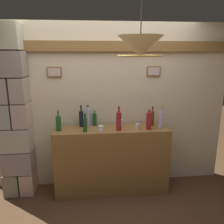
{
  "coord_description": "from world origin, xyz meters",
  "views": [
    {
      "loc": [
        -0.31,
        -2.26,
        2.01
      ],
      "look_at": [
        0.0,
        0.76,
        1.22
      ],
      "focal_mm": 37.04,
      "sensor_mm": 36.0,
      "label": 1
    }
  ],
  "objects_px": {
    "liquor_bottle_whiskey": "(149,121)",
    "liquor_bottle_tequila": "(58,123)",
    "liquor_bottle_vodka": "(161,119)",
    "liquor_bottle_sherry": "(81,119)",
    "glass_tumbler_rocks": "(137,126)",
    "glass_tumbler_shot": "(120,123)",
    "liquor_bottle_scotch": "(119,121)",
    "glass_tumbler_highball": "(101,129)",
    "liquor_bottle_port": "(95,119)",
    "liquor_bottle_rum": "(88,117)",
    "liquor_bottle_rye": "(152,118)",
    "pendant_lamp": "(140,47)",
    "liquor_bottle_mezcal": "(85,125)"
  },
  "relations": [
    {
      "from": "glass_tumbler_shot",
      "to": "liquor_bottle_whiskey",
      "type": "bearing_deg",
      "value": -25.93
    },
    {
      "from": "liquor_bottle_tequila",
      "to": "glass_tumbler_rocks",
      "type": "bearing_deg",
      "value": -2.85
    },
    {
      "from": "liquor_bottle_vodka",
      "to": "glass_tumbler_highball",
      "type": "distance_m",
      "value": 0.85
    },
    {
      "from": "pendant_lamp",
      "to": "liquor_bottle_port",
      "type": "bearing_deg",
      "value": 117.53
    },
    {
      "from": "liquor_bottle_scotch",
      "to": "glass_tumbler_shot",
      "type": "distance_m",
      "value": 0.21
    },
    {
      "from": "liquor_bottle_sherry",
      "to": "pendant_lamp",
      "type": "bearing_deg",
      "value": -51.97
    },
    {
      "from": "liquor_bottle_tequila",
      "to": "liquor_bottle_whiskey",
      "type": "relative_size",
      "value": 1.03
    },
    {
      "from": "glass_tumbler_highball",
      "to": "liquor_bottle_tequila",
      "type": "bearing_deg",
      "value": 168.93
    },
    {
      "from": "liquor_bottle_vodka",
      "to": "pendant_lamp",
      "type": "distance_m",
      "value": 1.24
    },
    {
      "from": "liquor_bottle_port",
      "to": "glass_tumbler_rocks",
      "type": "height_order",
      "value": "liquor_bottle_port"
    },
    {
      "from": "liquor_bottle_sherry",
      "to": "glass_tumbler_rocks",
      "type": "bearing_deg",
      "value": -14.01
    },
    {
      "from": "glass_tumbler_rocks",
      "to": "glass_tumbler_highball",
      "type": "height_order",
      "value": "glass_tumbler_highball"
    },
    {
      "from": "liquor_bottle_tequila",
      "to": "liquor_bottle_whiskey",
      "type": "xyz_separation_m",
      "value": [
        1.23,
        -0.06,
        0.01
      ]
    },
    {
      "from": "liquor_bottle_sherry",
      "to": "glass_tumbler_highball",
      "type": "bearing_deg",
      "value": -43.34
    },
    {
      "from": "liquor_bottle_whiskey",
      "to": "glass_tumbler_highball",
      "type": "height_order",
      "value": "liquor_bottle_whiskey"
    },
    {
      "from": "glass_tumbler_rocks",
      "to": "glass_tumbler_highball",
      "type": "xyz_separation_m",
      "value": [
        -0.51,
        -0.06,
        0.0
      ]
    },
    {
      "from": "liquor_bottle_whiskey",
      "to": "liquor_bottle_vodka",
      "type": "xyz_separation_m",
      "value": [
        0.17,
        0.02,
        0.01
      ]
    },
    {
      "from": "glass_tumbler_rocks",
      "to": "liquor_bottle_tequila",
      "type": "bearing_deg",
      "value": 177.15
    },
    {
      "from": "liquor_bottle_scotch",
      "to": "liquor_bottle_rye",
      "type": "relative_size",
      "value": 1.2
    },
    {
      "from": "liquor_bottle_vodka",
      "to": "glass_tumbler_shot",
      "type": "height_order",
      "value": "liquor_bottle_vodka"
    },
    {
      "from": "glass_tumbler_highball",
      "to": "glass_tumbler_shot",
      "type": "bearing_deg",
      "value": 38.28
    },
    {
      "from": "liquor_bottle_vodka",
      "to": "liquor_bottle_sherry",
      "type": "xyz_separation_m",
      "value": [
        -1.11,
        0.18,
        -0.01
      ]
    },
    {
      "from": "liquor_bottle_tequila",
      "to": "glass_tumbler_highball",
      "type": "distance_m",
      "value": 0.58
    },
    {
      "from": "liquor_bottle_whiskey",
      "to": "liquor_bottle_port",
      "type": "bearing_deg",
      "value": 161.39
    },
    {
      "from": "liquor_bottle_scotch",
      "to": "pendant_lamp",
      "type": "height_order",
      "value": "pendant_lamp"
    },
    {
      "from": "liquor_bottle_rye",
      "to": "liquor_bottle_sherry",
      "type": "bearing_deg",
      "value": 177.22
    },
    {
      "from": "glass_tumbler_shot",
      "to": "pendant_lamp",
      "type": "bearing_deg",
      "value": -83.86
    },
    {
      "from": "glass_tumbler_rocks",
      "to": "pendant_lamp",
      "type": "xyz_separation_m",
      "value": [
        -0.13,
        -0.63,
        1.05
      ]
    },
    {
      "from": "liquor_bottle_tequila",
      "to": "glass_tumbler_highball",
      "type": "bearing_deg",
      "value": -11.07
    },
    {
      "from": "liquor_bottle_whiskey",
      "to": "glass_tumbler_rocks",
      "type": "relative_size",
      "value": 3.32
    },
    {
      "from": "liquor_bottle_port",
      "to": "liquor_bottle_rum",
      "type": "xyz_separation_m",
      "value": [
        -0.09,
        0.0,
        0.03
      ]
    },
    {
      "from": "liquor_bottle_scotch",
      "to": "glass_tumbler_shot",
      "type": "relative_size",
      "value": 3.49
    },
    {
      "from": "liquor_bottle_tequila",
      "to": "glass_tumbler_shot",
      "type": "bearing_deg",
      "value": 7.82
    },
    {
      "from": "liquor_bottle_rum",
      "to": "liquor_bottle_vodka",
      "type": "height_order",
      "value": "liquor_bottle_vodka"
    },
    {
      "from": "liquor_bottle_sherry",
      "to": "glass_tumbler_rocks",
      "type": "height_order",
      "value": "liquor_bottle_sherry"
    },
    {
      "from": "liquor_bottle_vodka",
      "to": "liquor_bottle_tequila",
      "type": "bearing_deg",
      "value": 178.13
    },
    {
      "from": "liquor_bottle_port",
      "to": "pendant_lamp",
      "type": "height_order",
      "value": "pendant_lamp"
    },
    {
      "from": "liquor_bottle_mezcal",
      "to": "liquor_bottle_vodka",
      "type": "xyz_separation_m",
      "value": [
        1.05,
        0.04,
        0.03
      ]
    },
    {
      "from": "glass_tumbler_shot",
      "to": "liquor_bottle_scotch",
      "type": "bearing_deg",
      "value": -103.47
    },
    {
      "from": "glass_tumbler_highball",
      "to": "glass_tumbler_shot",
      "type": "height_order",
      "value": "glass_tumbler_shot"
    },
    {
      "from": "liquor_bottle_port",
      "to": "liquor_bottle_rye",
      "type": "xyz_separation_m",
      "value": [
        0.83,
        -0.1,
        0.02
      ]
    },
    {
      "from": "liquor_bottle_scotch",
      "to": "liquor_bottle_rum",
      "type": "bearing_deg",
      "value": 148.1
    },
    {
      "from": "liquor_bottle_whiskey",
      "to": "glass_tumbler_rocks",
      "type": "distance_m",
      "value": 0.18
    },
    {
      "from": "liquor_bottle_whiskey",
      "to": "liquor_bottle_tequila",
      "type": "bearing_deg",
      "value": 177.05
    },
    {
      "from": "liquor_bottle_whiskey",
      "to": "liquor_bottle_sherry",
      "type": "distance_m",
      "value": 0.95
    },
    {
      "from": "liquor_bottle_rye",
      "to": "liquor_bottle_mezcal",
      "type": "bearing_deg",
      "value": -169.56
    },
    {
      "from": "glass_tumbler_rocks",
      "to": "pendant_lamp",
      "type": "distance_m",
      "value": 1.23
    },
    {
      "from": "liquor_bottle_scotch",
      "to": "glass_tumbler_rocks",
      "type": "relative_size",
      "value": 3.92
    },
    {
      "from": "glass_tumbler_highball",
      "to": "liquor_bottle_vodka",
      "type": "bearing_deg",
      "value": 4.46
    },
    {
      "from": "liquor_bottle_scotch",
      "to": "liquor_bottle_vodka",
      "type": "xyz_separation_m",
      "value": [
        0.59,
        0.03,
        -0.0
      ]
    }
  ]
}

